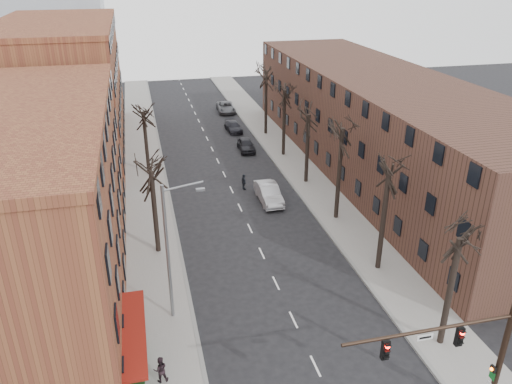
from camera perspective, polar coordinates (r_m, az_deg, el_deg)
sidewalk_left at (r=54.23m, az=-12.58°, el=2.48°), size 4.00×90.00×0.15m
sidewalk_right at (r=56.55m, az=3.81°, el=3.97°), size 4.00×90.00×0.15m
building_left_near at (r=34.43m, az=-25.63°, el=-1.96°), size 12.00×26.00×12.00m
building_left_far at (r=61.35m, az=-21.10°, el=10.81°), size 12.00×28.00×14.00m
building_right at (r=53.54m, az=13.85°, el=7.67°), size 12.00×50.00×10.00m
awning_left at (r=29.36m, az=-13.25°, el=-19.16°), size 1.20×7.00×0.15m
hedge at (r=28.19m, az=-13.54°, el=-19.60°), size 0.80×6.00×1.00m
tree_right_a at (r=31.98m, az=20.24°, el=-15.93°), size 5.20×5.20×10.00m
tree_right_b at (r=37.38m, az=13.71°, el=-8.51°), size 5.20×5.20×10.80m
tree_right_c at (r=43.59m, az=9.10°, el=-3.00°), size 5.20×5.20×11.60m
tree_right_d at (r=50.31m, az=5.71°, el=1.10°), size 5.20×5.20×10.00m
tree_right_e at (r=57.36m, az=3.13°, el=4.21°), size 5.20×5.20×10.80m
tree_right_f at (r=64.63m, az=1.11°, el=6.63°), size 5.20×5.20×11.60m
tree_left_a at (r=38.97m, az=-11.06°, el=-6.76°), size 5.20×5.20×9.50m
tree_left_b at (r=53.33m, az=-12.11°, el=2.05°), size 5.20×5.20×9.50m
signal_mast_arm at (r=25.18m, az=23.71°, el=-16.19°), size 8.14×0.30×7.20m
streetlight at (r=29.54m, az=-9.78°, el=-6.26°), size 2.45×0.22×9.03m
silver_sedan at (r=45.74m, az=1.45°, el=-0.15°), size 1.75×4.99×1.64m
parked_car_near at (r=58.54m, az=-1.15°, el=5.43°), size 1.83×4.30×1.45m
parked_car_mid at (r=65.65m, az=-2.60°, el=7.47°), size 1.98×4.43×1.26m
parked_car_far at (r=74.66m, az=-3.47°, el=9.65°), size 2.62×5.27×1.43m
pedestrian_b at (r=27.81m, az=-10.87°, el=-19.29°), size 0.77×0.62×1.52m
pedestrian_crossing at (r=48.19m, az=-1.40°, el=1.16°), size 0.54×0.98×1.58m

